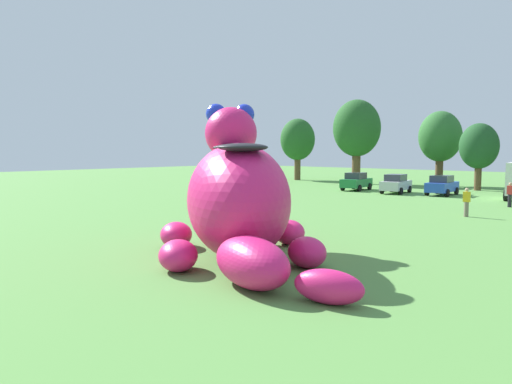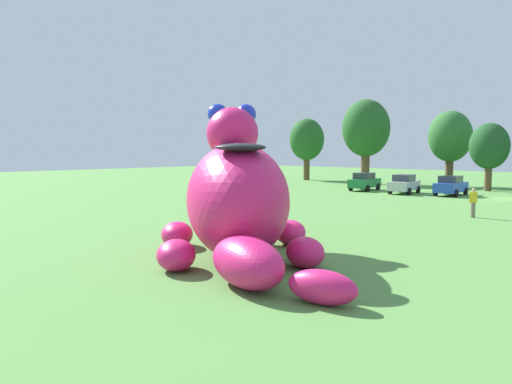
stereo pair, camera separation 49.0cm
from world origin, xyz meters
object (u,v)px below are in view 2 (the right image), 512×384
at_px(giant_inflatable_creature, 238,198).
at_px(car_blue, 451,186).
at_px(spectator_mid_field, 473,203).
at_px(car_silver, 404,184).
at_px(car_green, 364,182).

relative_size(giant_inflatable_creature, car_blue, 2.62).
bearing_deg(spectator_mid_field, car_silver, 131.40).
bearing_deg(car_blue, car_silver, -166.90).
bearing_deg(car_silver, spectator_mid_field, -48.60).
distance_m(car_silver, car_blue, 3.97).
relative_size(car_blue, spectator_mid_field, 2.47).
relative_size(giant_inflatable_creature, car_green, 2.57).
bearing_deg(car_green, giant_inflatable_creature, -66.62).
bearing_deg(giant_inflatable_creature, car_silver, 106.02).
distance_m(giant_inflatable_creature, car_blue, 30.22).
distance_m(giant_inflatable_creature, car_green, 32.13).
bearing_deg(spectator_mid_field, car_blue, 117.48).
bearing_deg(spectator_mid_field, car_green, 140.19).
xyz_separation_m(car_silver, car_blue, (3.87, 0.90, 0.00)).
distance_m(car_green, car_blue, 8.30).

